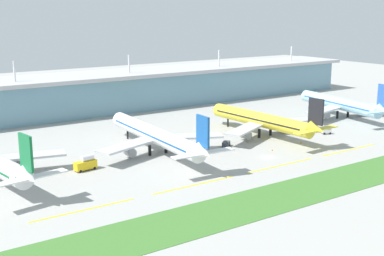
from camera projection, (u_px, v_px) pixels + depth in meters
ground_plane at (268, 157)px, 174.85m from camera, size 600.00×600.00×0.00m
terminal_building at (125, 90)px, 260.07m from camera, size 288.00×34.00×27.86m
airliner_near_middle at (156, 135)px, 178.43m from camera, size 48.75×70.62×18.90m
airliner_far_middle at (263, 120)px, 203.12m from camera, size 48.71×62.07×18.90m
airliner_farthest at (341, 104)px, 238.75m from camera, size 48.29×60.14×18.90m
taxiway_stripe_west at (84, 210)px, 128.37m from camera, size 28.00×0.70×0.04m
taxiway_stripe_mid_west at (195, 185)px, 146.91m from camera, size 28.00×0.70×0.04m
taxiway_stripe_centre at (281, 165)px, 165.46m from camera, size 28.00×0.70×0.04m
taxiway_stripe_mid_east at (349, 150)px, 184.00m from camera, size 28.00×0.70×0.04m
grass_verge at (338, 181)px, 150.25m from camera, size 300.00×18.00×0.10m
fuel_truck at (86, 163)px, 160.21m from camera, size 7.51×3.66×4.95m
baggage_cart at (326, 131)px, 207.30m from camera, size 4.02×3.20×2.48m
pushback_tug at (226, 144)px, 188.33m from camera, size 4.89×4.71×1.85m
safety_cone_left_wingtip at (272, 150)px, 182.60m from camera, size 0.56×0.56×0.70m
safety_cone_nose_front at (301, 142)px, 193.09m from camera, size 0.56×0.56×0.70m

